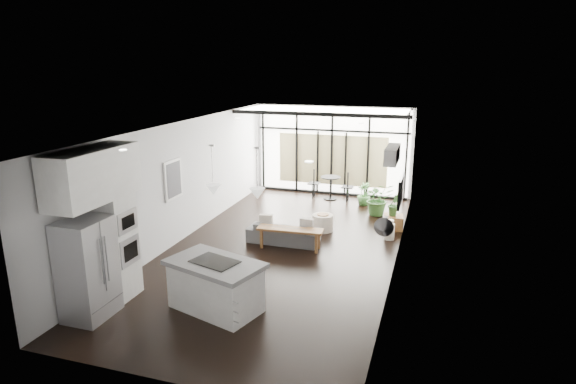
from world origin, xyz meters
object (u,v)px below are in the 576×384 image
Objects in this scene: sofa at (284,229)px; milk_can at (389,229)px; island at (216,286)px; pouf at (323,223)px; fridge at (87,269)px; console_bench at (290,238)px; tv at (401,191)px.

sofa is 3.44× the size of milk_can.
sofa is at bearing 104.99° from island.
fridge is at bearing -117.17° from pouf.
island is at bearing -100.64° from console_bench.
milk_can is (2.47, 4.32, -0.19)m from island.
fridge is 1.54× the size of tv.
tv reaches higher than milk_can.
milk_can is at bearing -158.23° from sofa.
island is 4.98m from milk_can.
island is at bearing -119.81° from milk_can.
console_bench is 2.45m from milk_can.
tv is at bearing 73.07° from island.
island is 0.96× the size of sofa.
tv is (1.89, -0.41, 1.09)m from pouf.
sofa is at bearing -165.87° from tv.
fridge reaches higher than tv.
console_bench is 1.45m from pouf.
milk_can is at bearing 127.54° from tv.
fridge is at bearing -139.22° from island.
tv is at bearing 46.57° from fridge.
console_bench is (2.27, 3.87, -0.61)m from fridge.
console_bench is at bearing 99.85° from island.
tv is at bearing -166.09° from sofa.
tv is (2.71, 4.02, 0.86)m from island.
tv is at bearing -52.46° from milk_can.
milk_can is at bearing 27.96° from console_bench.
milk_can is 1.12m from tv.
fridge is 3.25× the size of pouf.
sofa is 3.21× the size of pouf.
console_bench is at bearing -157.15° from tv.
console_bench is 2.87× the size of pouf.
fridge reaches higher than pouf.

